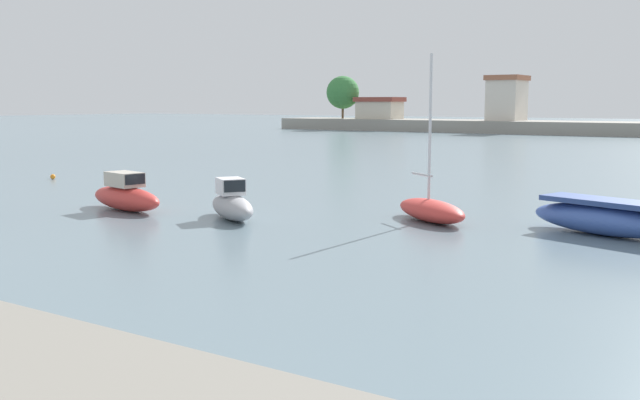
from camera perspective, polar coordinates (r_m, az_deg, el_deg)
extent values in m
ellipsoid|color=#C63833|center=(29.78, -14.87, 0.12)|extent=(4.58, 2.13, 0.94)
cube|color=#BCB2A3|center=(29.75, -14.98, 1.57)|extent=(1.73, 1.23, 0.57)
cube|color=black|center=(29.07, -14.22, 1.57)|extent=(0.25, 0.84, 0.40)
ellipsoid|color=#9E9EA3|center=(26.74, -6.85, -0.55)|extent=(3.67, 3.02, 0.89)
cube|color=silver|center=(26.82, -6.98, 1.07)|extent=(1.39, 1.33, 0.59)
cube|color=black|center=(26.29, -6.67, 1.08)|extent=(0.51, 0.69, 0.42)
ellipsoid|color=#C63833|center=(26.40, 8.64, -0.81)|extent=(3.98, 3.35, 0.77)
cylinder|color=silver|center=(26.30, 8.57, 5.63)|extent=(0.10, 0.10, 5.14)
cylinder|color=#B7B7BC|center=(26.85, 7.94, 1.98)|extent=(1.19, 0.86, 0.08)
ellipsoid|color=#3856A8|center=(25.12, 21.29, -1.44)|extent=(5.28, 2.98, 0.98)
cube|color=navy|center=(25.04, 21.36, -0.14)|extent=(4.25, 2.45, 0.17)
sphere|color=orange|center=(43.15, -20.08, 1.72)|extent=(0.28, 0.28, 0.28)
cube|color=gray|center=(103.30, 21.47, 5.20)|extent=(99.28, 9.27, 1.71)
cube|color=beige|center=(114.68, 4.66, 6.98)|extent=(6.24, 4.36, 2.65)
cube|color=brown|center=(114.68, 4.67, 7.81)|extent=(6.86, 4.80, 0.70)
cube|color=beige|center=(107.22, 14.33, 7.51)|extent=(4.35, 5.42, 5.60)
cube|color=#995B42|center=(107.28, 14.39, 9.20)|extent=(4.79, 5.97, 0.70)
cylinder|color=brown|center=(117.31, 1.78, 6.86)|extent=(0.36, 0.36, 2.04)
sphere|color=#387A3D|center=(117.32, 1.78, 8.37)|extent=(5.19, 5.19, 5.19)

